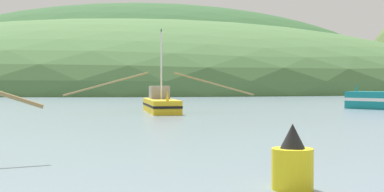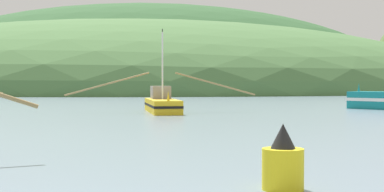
% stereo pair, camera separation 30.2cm
% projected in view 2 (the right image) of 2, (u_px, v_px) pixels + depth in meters
% --- Properties ---
extents(hill_mid_right, '(216.54, 173.23, 69.49)m').
position_uv_depth(hill_mid_right, '(148.00, 88.00, 244.01)').
color(hill_mid_right, '#2D562D').
rests_on(hill_mid_right, ground).
extents(hill_far_center, '(177.01, 141.61, 36.25)m').
position_uv_depth(hill_far_center, '(137.00, 91.00, 154.51)').
color(hill_far_center, '#47703D').
rests_on(hill_far_center, ground).
extents(fishing_boat_yellow, '(13.88, 8.34, 6.02)m').
position_uv_depth(fishing_boat_yellow, '(162.00, 104.00, 40.97)').
color(fishing_boat_yellow, gold).
rests_on(fishing_boat_yellow, ground).
extents(channel_buoy, '(0.84, 0.84, 1.33)m').
position_uv_depth(channel_buoy, '(283.00, 163.00, 11.23)').
color(channel_buoy, yellow).
rests_on(channel_buoy, ground).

